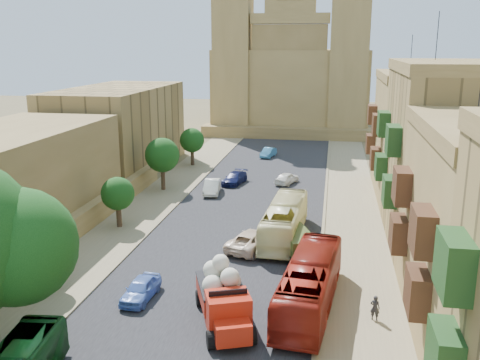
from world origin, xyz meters
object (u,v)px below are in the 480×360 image
(street_tree_a, at_px, (42,247))
(car_dkblue, at_px, (235,178))
(street_tree_b, at_px, (118,194))
(bus_cream_east, at_px, (285,221))
(street_tree_c, at_px, (162,155))
(church, at_px, (292,76))
(street_tree_d, at_px, (192,140))
(red_truck, at_px, (224,297))
(car_cream, at_px, (252,240))
(olive_pickup, at_px, (297,244))
(bus_red_east, at_px, (310,284))
(car_white_a, at_px, (212,187))
(pedestrian_a, at_px, (375,308))
(car_blue_b, at_px, (268,152))
(car_blue_a, at_px, (141,289))
(pedestrian_c, at_px, (327,289))
(car_white_b, at_px, (287,178))

(street_tree_a, distance_m, car_dkblue, 28.62)
(street_tree_a, distance_m, street_tree_b, 12.00)
(bus_cream_east, bearing_deg, street_tree_c, -38.90)
(church, relative_size, bus_cream_east, 3.39)
(street_tree_d, relative_size, red_truck, 0.71)
(street_tree_a, height_order, car_dkblue, street_tree_a)
(bus_cream_east, height_order, car_cream, bus_cream_east)
(olive_pickup, xyz_separation_m, bus_red_east, (1.29, -7.79, 0.62))
(red_truck, height_order, car_white_a, red_truck)
(car_white_a, xyz_separation_m, pedestrian_a, (14.75, -23.88, 0.02))
(street_tree_b, bearing_deg, pedestrian_a, -31.72)
(red_truck, distance_m, car_blue_b, 45.06)
(car_blue_a, distance_m, pedestrian_c, 11.20)
(olive_pickup, bearing_deg, street_tree_d, 118.60)
(street_tree_d, height_order, car_dkblue, street_tree_d)
(street_tree_b, xyz_separation_m, street_tree_d, (0.00, 24.00, 0.31))
(car_cream, xyz_separation_m, car_white_b, (0.86, 19.87, -0.08))
(olive_pickup, distance_m, car_blue_b, 35.10)
(church, distance_m, bus_red_east, 67.09)
(bus_red_east, relative_size, car_cream, 2.10)
(street_tree_d, relative_size, pedestrian_c, 2.85)
(olive_pickup, relative_size, pedestrian_a, 3.27)
(church, bearing_deg, car_cream, -88.22)
(street_tree_d, xyz_separation_m, red_truck, (11.95, -38.31, -1.56))
(street_tree_a, xyz_separation_m, car_blue_b, (8.90, 42.64, -2.20))
(car_blue_b, bearing_deg, red_truck, -75.02)
(street_tree_d, distance_m, car_cream, 29.74)
(street_tree_d, bearing_deg, street_tree_c, -90.00)
(church, bearing_deg, car_blue_b, -92.63)
(church, relative_size, car_cream, 7.01)
(car_blue_a, distance_m, pedestrian_a, 13.75)
(street_tree_b, bearing_deg, street_tree_a, -90.00)
(olive_pickup, distance_m, pedestrian_c, 7.17)
(street_tree_b, xyz_separation_m, car_blue_b, (8.90, 30.64, -2.24))
(church, height_order, car_white_a, church)
(olive_pickup, xyz_separation_m, bus_cream_east, (-1.21, 3.40, 0.60))
(car_white_a, bearing_deg, street_tree_c, 166.25)
(car_blue_a, relative_size, car_dkblue, 0.87)
(street_tree_d, distance_m, car_blue_a, 36.93)
(bus_red_east, distance_m, car_cream, 9.74)
(olive_pickup, relative_size, car_white_a, 1.11)
(street_tree_d, bearing_deg, pedestrian_c, -63.22)
(street_tree_b, distance_m, car_blue_b, 31.98)
(bus_red_east, relative_size, car_dkblue, 2.49)
(car_cream, height_order, pedestrian_c, pedestrian_c)
(street_tree_d, xyz_separation_m, pedestrian_c, (17.50, -34.68, -2.34))
(street_tree_d, relative_size, car_white_b, 1.26)
(street_tree_c, distance_m, car_blue_a, 25.31)
(car_blue_a, height_order, car_dkblue, car_blue_a)
(car_blue_a, bearing_deg, street_tree_a, -179.69)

